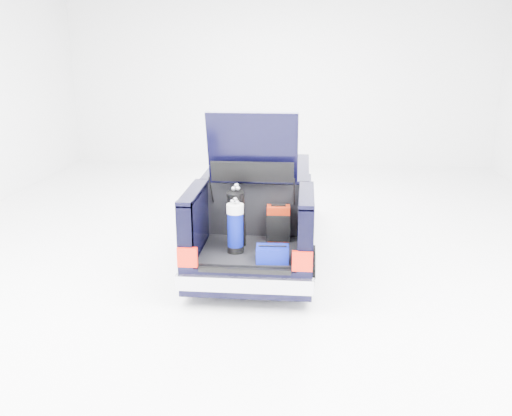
# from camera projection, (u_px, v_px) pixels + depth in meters

# --- Properties ---
(ground) EXTENTS (14.00, 14.00, 0.00)m
(ground) POSITION_uv_depth(u_px,v_px,m) (259.00, 251.00, 9.18)
(ground) COLOR white
(ground) RESTS_ON ground
(car) EXTENTS (1.87, 4.65, 2.47)m
(car) POSITION_uv_depth(u_px,v_px,m) (259.00, 211.00, 9.08)
(car) COLOR black
(car) RESTS_ON ground
(red_suitcase) EXTENTS (0.34, 0.23, 0.55)m
(red_suitcase) POSITION_uv_depth(u_px,v_px,m) (278.00, 223.00, 7.86)
(red_suitcase) COLOR maroon
(red_suitcase) RESTS_ON car
(black_golf_bag) EXTENTS (0.31, 0.36, 0.90)m
(black_golf_bag) POSITION_uv_depth(u_px,v_px,m) (236.00, 219.00, 7.60)
(black_golf_bag) COLOR black
(black_golf_bag) RESTS_ON car
(blue_golf_bag) EXTENTS (0.30, 0.30, 0.78)m
(blue_golf_bag) POSITION_uv_depth(u_px,v_px,m) (235.00, 228.00, 7.38)
(blue_golf_bag) COLOR black
(blue_golf_bag) RESTS_ON car
(blue_duffel) EXTENTS (0.44, 0.30, 0.22)m
(blue_duffel) POSITION_uv_depth(u_px,v_px,m) (272.00, 254.00, 7.13)
(blue_duffel) COLOR #040C6A
(blue_duffel) RESTS_ON car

